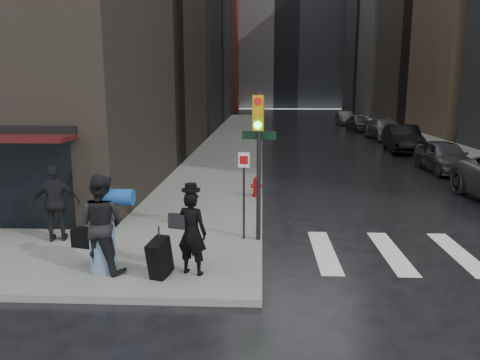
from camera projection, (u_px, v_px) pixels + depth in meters
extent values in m
plane|color=black|center=(173.00, 264.00, 10.50)|extent=(140.00, 140.00, 0.00)
cube|color=slate|center=(237.00, 135.00, 36.92)|extent=(4.00, 50.00, 0.15)
cube|color=slate|center=(410.00, 136.00, 36.30)|extent=(3.00, 50.00, 0.15)
cube|color=silver|center=(324.00, 251.00, 11.32)|extent=(0.50, 3.00, 0.01)
cube|color=silver|center=(391.00, 252.00, 11.24)|extent=(0.50, 3.00, 0.01)
cube|color=silver|center=(459.00, 253.00, 11.17)|extent=(0.50, 3.00, 0.01)
cube|color=#5E2620|center=(162.00, 23.00, 69.20)|extent=(22.00, 20.00, 26.00)
cube|color=#65635E|center=(439.00, 21.00, 63.61)|extent=(22.00, 20.00, 25.00)
cube|color=#65635E|center=(285.00, 17.00, 83.40)|extent=(40.00, 12.00, 32.00)
imported|color=black|center=(192.00, 233.00, 9.44)|extent=(0.73, 0.59, 1.74)
cylinder|color=black|center=(191.00, 190.00, 9.26)|extent=(0.37, 0.37, 0.05)
cylinder|color=black|center=(191.00, 187.00, 9.25)|extent=(0.23, 0.23, 0.14)
cube|color=black|center=(177.00, 221.00, 9.44)|extent=(0.39, 0.22, 0.30)
cube|color=black|center=(160.00, 258.00, 9.33)|extent=(0.48, 0.73, 0.88)
cylinder|color=black|center=(159.00, 236.00, 9.24)|extent=(0.03, 0.03, 0.41)
imported|color=black|center=(101.00, 224.00, 9.51)|extent=(1.16, 0.99, 2.06)
cube|color=black|center=(88.00, 238.00, 9.92)|extent=(0.68, 0.46, 0.39)
cylinder|color=#1C4B9A|center=(118.00, 197.00, 9.44)|extent=(0.64, 0.37, 0.33)
imported|color=black|center=(56.00, 203.00, 11.50)|extent=(1.20, 0.72, 1.91)
cylinder|color=black|center=(259.00, 168.00, 11.37)|extent=(0.11, 0.11, 3.66)
cube|color=#CF940D|center=(258.00, 113.00, 10.91)|extent=(0.27, 0.19, 0.82)
cylinder|color=red|center=(258.00, 101.00, 10.77)|extent=(0.19, 0.07, 0.18)
cylinder|color=orange|center=(258.00, 113.00, 10.82)|extent=(0.19, 0.07, 0.18)
cylinder|color=#19E533|center=(258.00, 125.00, 10.88)|extent=(0.19, 0.07, 0.18)
cylinder|color=black|center=(244.00, 196.00, 11.57)|extent=(0.05, 0.05, 2.20)
cube|color=white|center=(244.00, 160.00, 11.36)|extent=(0.28, 0.05, 0.37)
cube|color=black|center=(259.00, 135.00, 11.29)|extent=(0.82, 0.12, 0.20)
cylinder|color=#A90A0B|center=(256.00, 195.00, 16.27)|extent=(0.31, 0.31, 0.10)
cylinder|color=#A90A0B|center=(257.00, 188.00, 16.22)|extent=(0.23, 0.23, 0.57)
sphere|color=#A90A0B|center=(257.00, 180.00, 16.16)|extent=(0.21, 0.21, 0.21)
cylinder|color=#A90A0B|center=(257.00, 186.00, 16.20)|extent=(0.41, 0.26, 0.13)
imported|color=#3F3F44|center=(444.00, 156.00, 21.64)|extent=(1.73, 4.29, 1.46)
imported|color=black|center=(403.00, 138.00, 28.18)|extent=(2.14, 5.02, 1.61)
imported|color=#525257|center=(385.00, 129.00, 34.71)|extent=(2.31, 5.29, 1.51)
imported|color=#3D3C41|center=(359.00, 123.00, 41.30)|extent=(1.95, 4.23, 1.40)
imported|color=#47484C|center=(345.00, 118.00, 47.87)|extent=(1.45, 4.12, 1.36)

